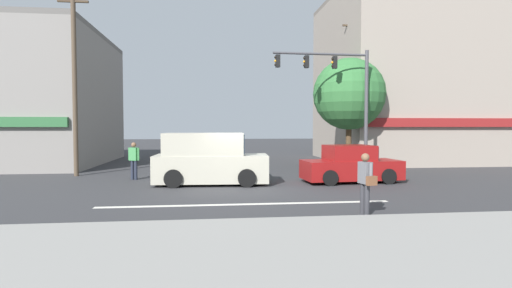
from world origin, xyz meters
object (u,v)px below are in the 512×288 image
at_px(street_tree, 349,94).
at_px(pedestrian_foreground_with_bag, 365,180).
at_px(van_crossing_center, 209,160).
at_px(pedestrian_mid_crossing, 134,158).
at_px(sedan_parked_curbside, 351,166).
at_px(utility_pole_far_right, 353,90).
at_px(utility_pole_near_left, 75,82).
at_px(sedan_crossing_rightbound, 225,154).
at_px(traffic_light_mast, 342,88).

distance_m(street_tree, pedestrian_foreground_with_bag, 12.40).
xyz_separation_m(van_crossing_center, pedestrian_foreground_with_bag, (4.15, -6.31, -0.05)).
xyz_separation_m(pedestrian_foreground_with_bag, pedestrian_mid_crossing, (-7.49, 8.10, -0.00)).
bearing_deg(pedestrian_mid_crossing, street_tree, 16.66).
xyz_separation_m(street_tree, pedestrian_mid_crossing, (-11.10, -3.32, -3.22)).
bearing_deg(sedan_parked_curbside, van_crossing_center, 179.04).
xyz_separation_m(utility_pole_far_right, pedestrian_foreground_with_bag, (-4.67, -13.67, -3.67)).
height_order(utility_pole_near_left, sedan_crossing_rightbound, utility_pole_near_left).
relative_size(utility_pole_far_right, van_crossing_center, 1.91).
bearing_deg(traffic_light_mast, pedestrian_foreground_with_bag, -104.82).
xyz_separation_m(utility_pole_near_left, utility_pole_far_right, (15.15, 3.92, 0.14)).
xyz_separation_m(street_tree, utility_pole_near_left, (-14.10, -1.66, 0.31)).
relative_size(utility_pole_near_left, sedan_crossing_rightbound, 2.11).
height_order(street_tree, pedestrian_foreground_with_bag, street_tree).
relative_size(van_crossing_center, pedestrian_foreground_with_bag, 2.81).
bearing_deg(pedestrian_foreground_with_bag, pedestrian_mid_crossing, 132.76).
height_order(utility_pole_far_right, sedan_parked_curbside, utility_pole_far_right).
distance_m(sedan_crossing_rightbound, pedestrian_foreground_with_bag, 14.45).
bearing_deg(utility_pole_near_left, street_tree, 6.72).
bearing_deg(sedan_parked_curbside, sedan_crossing_rightbound, 122.77).
xyz_separation_m(street_tree, traffic_light_mast, (-1.18, -2.21, 0.13)).
relative_size(utility_pole_far_right, traffic_light_mast, 1.44).
bearing_deg(utility_pole_near_left, sedan_crossing_rightbound, 30.76).
relative_size(street_tree, traffic_light_mast, 1.00).
relative_size(street_tree, sedan_crossing_rightbound, 1.50).
distance_m(utility_pole_near_left, traffic_light_mast, 12.94).
bearing_deg(sedan_parked_curbside, utility_pole_far_right, 69.31).
height_order(utility_pole_far_right, pedestrian_mid_crossing, utility_pole_far_right).
xyz_separation_m(traffic_light_mast, pedestrian_foreground_with_bag, (-2.44, -9.21, -3.35)).
height_order(utility_pole_near_left, sedan_parked_curbside, utility_pole_near_left).
distance_m(traffic_light_mast, sedan_parked_curbside, 4.71).
distance_m(van_crossing_center, sedan_parked_curbside, 6.01).
distance_m(sedan_parked_curbside, pedestrian_mid_crossing, 9.53).
bearing_deg(pedestrian_foreground_with_bag, sedan_parked_curbside, 73.41).
bearing_deg(sedan_parked_curbside, street_tree, 71.29).
bearing_deg(pedestrian_mid_crossing, utility_pole_far_right, 24.64).
bearing_deg(pedestrian_mid_crossing, sedan_crossing_rightbound, 54.51).
relative_size(utility_pole_far_right, sedan_crossing_rightbound, 2.17).
bearing_deg(traffic_light_mast, pedestrian_mid_crossing, -173.62).
xyz_separation_m(utility_pole_near_left, traffic_light_mast, (12.92, -0.55, -0.19)).
relative_size(street_tree, van_crossing_center, 1.32).
height_order(street_tree, sedan_parked_curbside, street_tree).
bearing_deg(street_tree, sedan_crossing_rightbound, 158.70).
relative_size(utility_pole_far_right, pedestrian_foreground_with_bag, 5.35).
relative_size(utility_pole_far_right, sedan_parked_curbside, 2.12).
height_order(traffic_light_mast, sedan_crossing_rightbound, traffic_light_mast).
relative_size(utility_pole_near_left, pedestrian_mid_crossing, 5.19).
relative_size(street_tree, pedestrian_mid_crossing, 3.70).
distance_m(utility_pole_near_left, pedestrian_mid_crossing, 4.93).
relative_size(traffic_light_mast, pedestrian_mid_crossing, 3.71).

